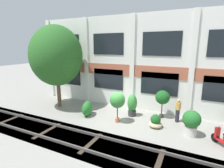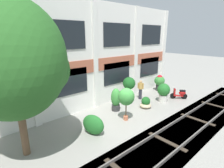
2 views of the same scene
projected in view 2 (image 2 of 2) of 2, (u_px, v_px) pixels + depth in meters
ground_plane at (123, 119)px, 11.05m from camera, size 80.00×80.00×0.00m
apartment_facade at (93, 57)px, 12.26m from camera, size 17.39×0.64×7.37m
rail_tracks at (167, 143)px, 8.84m from camera, size 25.03×2.80×0.43m
broadleaf_tree at (13, 63)px, 6.76m from camera, size 4.35×4.14×6.63m
potted_plant_fluted_column at (164, 91)px, 13.79m from camera, size 0.99×0.99×1.50m
potted_plant_terracotta_small at (129, 84)px, 13.73m from camera, size 0.98×0.98×1.98m
potted_plant_low_pan at (126, 97)px, 10.59m from camera, size 1.00×1.00×2.08m
potted_plant_wide_bowl at (146, 103)px, 12.75m from camera, size 0.84×0.84×0.84m
potted_plant_stone_basin at (159, 82)px, 16.58m from camera, size 0.96×0.96×1.52m
potted_plant_ribbed_drum at (116, 99)px, 12.16m from camera, size 0.69×0.69×1.63m
scooter_near_curb at (180, 94)px, 14.50m from camera, size 0.99×1.09×0.98m
resident_by_doorway at (141, 89)px, 14.38m from camera, size 0.34×0.51×1.59m
topiary_hedge at (93, 125)px, 9.35m from camera, size 1.04×1.45×1.07m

